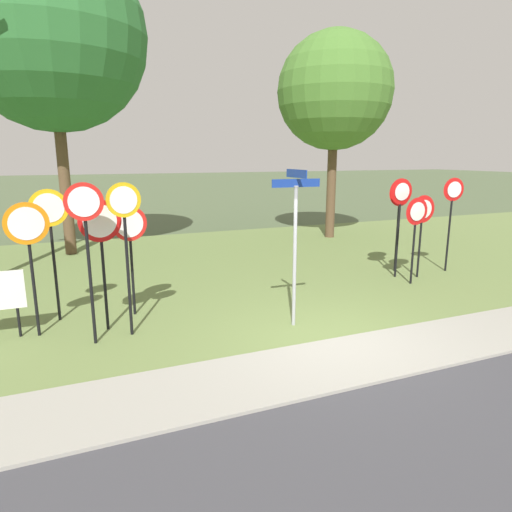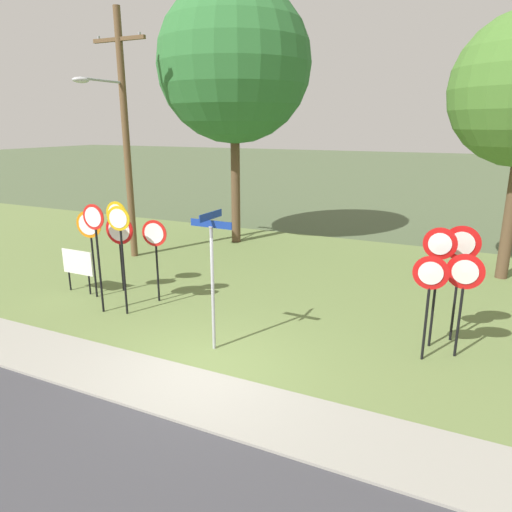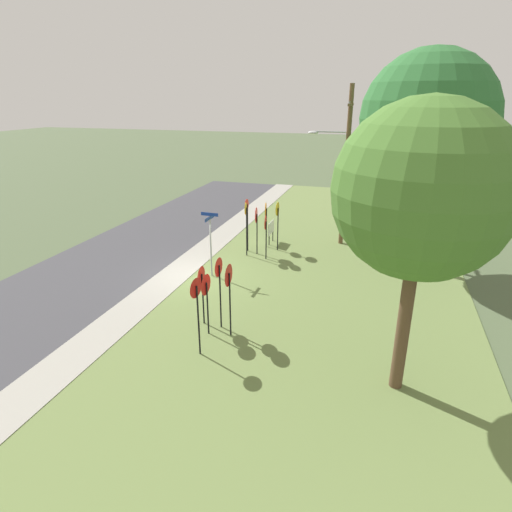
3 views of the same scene
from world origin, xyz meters
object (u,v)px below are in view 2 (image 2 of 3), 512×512
at_px(yield_sign_far_left, 460,256).
at_px(yield_sign_far_right, 438,260).
at_px(yield_sign_center, 430,284).
at_px(street_name_post, 212,270).
at_px(stop_sign_near_right, 90,235).
at_px(oak_tree_left, 234,65).
at_px(utility_pole, 122,129).
at_px(stop_sign_far_center, 121,240).
at_px(notice_board, 78,264).
at_px(stop_sign_far_left, 155,243).
at_px(yield_sign_near_left, 464,282).
at_px(stop_sign_center_tall, 96,236).
at_px(stop_sign_far_right, 121,239).
at_px(stop_sign_near_left, 118,227).

xyz_separation_m(yield_sign_far_left, yield_sign_far_right, (-0.40, -0.51, -0.00)).
height_order(yield_sign_center, street_name_post, street_name_post).
xyz_separation_m(stop_sign_near_right, oak_tree_left, (0.58, 7.39, 5.03)).
height_order(utility_pole, oak_tree_left, oak_tree_left).
xyz_separation_m(stop_sign_far_center, notice_board, (-1.90, 0.28, -0.97)).
xyz_separation_m(stop_sign_far_left, notice_board, (-2.48, -0.38, -0.81)).
distance_m(yield_sign_near_left, yield_sign_center, 0.74).
height_order(stop_sign_center_tall, utility_pole, utility_pole).
bearing_deg(stop_sign_near_right, stop_sign_far_center, -18.43).
bearing_deg(stop_sign_far_right, utility_pole, 118.39).
height_order(stop_sign_far_center, yield_sign_near_left, stop_sign_far_center).
bearing_deg(oak_tree_left, utility_pole, -123.09).
bearing_deg(stop_sign_far_left, stop_sign_near_right, -173.63).
bearing_deg(yield_sign_near_left, stop_sign_near_left, -179.20).
xyz_separation_m(stop_sign_near_left, street_name_post, (4.24, -2.01, -0.13)).
height_order(stop_sign_far_right, utility_pole, utility_pole).
relative_size(stop_sign_near_left, yield_sign_far_right, 0.99).
bearing_deg(yield_sign_far_right, yield_sign_near_left, -25.45).
relative_size(stop_sign_far_left, street_name_post, 0.76).
distance_m(stop_sign_near_left, utility_pole, 4.52).
relative_size(stop_sign_center_tall, utility_pole, 0.34).
distance_m(stop_sign_center_tall, notice_board, 2.20).
bearing_deg(yield_sign_far_left, yield_sign_center, -112.41).
distance_m(stop_sign_far_left, stop_sign_far_center, 0.89).
bearing_deg(stop_sign_near_right, stop_sign_far_left, 4.79).
distance_m(utility_pole, oak_tree_left, 4.95).
bearing_deg(yield_sign_center, stop_sign_near_right, 178.58).
bearing_deg(notice_board, yield_sign_far_left, 7.56).
xyz_separation_m(stop_sign_near_left, stop_sign_far_left, (1.45, -0.24, -0.27)).
bearing_deg(yield_sign_far_left, stop_sign_near_left, -177.29).
bearing_deg(yield_sign_far_right, street_name_post, -152.77).
bearing_deg(street_name_post, yield_sign_far_right, 28.03).
relative_size(yield_sign_near_left, oak_tree_left, 0.23).
xyz_separation_m(stop_sign_far_right, yield_sign_far_right, (7.19, 1.40, -0.00)).
height_order(yield_sign_far_left, notice_board, yield_sign_far_left).
relative_size(stop_sign_center_tall, yield_sign_center, 1.27).
xyz_separation_m(yield_sign_near_left, street_name_post, (-4.73, -1.82, 0.13)).
bearing_deg(street_name_post, oak_tree_left, 116.40).
bearing_deg(yield_sign_far_left, stop_sign_center_tall, -167.01).
bearing_deg(utility_pole, stop_sign_near_left, -54.27).
bearing_deg(stop_sign_far_center, yield_sign_center, -7.39).
relative_size(stop_sign_near_left, stop_sign_far_right, 0.94).
bearing_deg(yield_sign_near_left, yield_sign_far_right, 155.73).
xyz_separation_m(yield_sign_far_right, yield_sign_center, (-0.07, -0.70, -0.33)).
xyz_separation_m(stop_sign_near_right, yield_sign_far_left, (9.18, 1.31, 0.18)).
xyz_separation_m(stop_sign_far_left, yield_sign_near_left, (7.53, 0.05, 0.01)).
relative_size(yield_sign_center, street_name_post, 0.74).
relative_size(yield_sign_far_left, oak_tree_left, 0.27).
xyz_separation_m(stop_sign_far_left, utility_pole, (-3.60, 3.23, 2.88)).
distance_m(yield_sign_near_left, street_name_post, 5.07).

